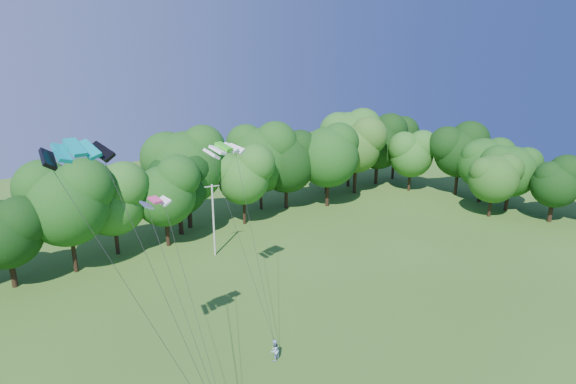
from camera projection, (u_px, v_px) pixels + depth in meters
utility_pole at (213, 219)px, 45.72m from camera, size 1.50×0.44×7.61m
kite_flyer_right at (274, 350)px, 29.94m from camera, size 0.86×0.74×1.52m
kite_teal at (75, 147)px, 19.63m from camera, size 3.00×1.56×0.71m
kite_green at (224, 146)px, 32.63m from camera, size 3.25×1.98×0.56m
kite_pink at (155, 200)px, 25.21m from camera, size 1.71×0.97×0.28m
tree_back_center at (178, 179)px, 50.81m from camera, size 7.33×7.33×10.66m
tree_back_east at (356, 147)px, 67.40m from camera, size 7.89×7.89×11.48m
tree_flank_east at (495, 170)px, 56.93m from camera, size 6.81×6.81×9.91m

